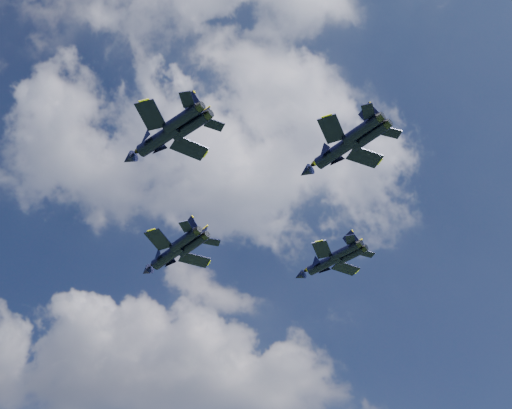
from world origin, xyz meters
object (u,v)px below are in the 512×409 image
Objects in this scene: jet_right at (323,264)px; jet_slot at (334,153)px; jet_left at (157,141)px; jet_lead at (167,257)px.

jet_slot reaches higher than jet_right.
jet_left is at bearing 140.17° from jet_slot.
jet_lead is at bearing 92.54° from jet_slot.
jet_left is (0.61, -23.52, -0.04)m from jet_lead.
jet_slot reaches higher than jet_left.
jet_left is 34.32m from jet_right.
jet_slot is at bearing -46.41° from jet_left.
jet_lead is at bearing 40.95° from jet_left.
jet_left is 1.13× the size of jet_right.
jet_left is 1.07× the size of jet_slot.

